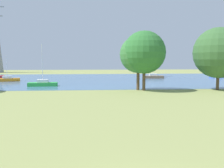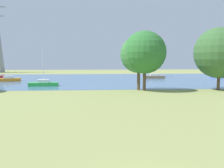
{
  "view_description": "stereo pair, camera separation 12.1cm",
  "coord_description": "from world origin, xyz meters",
  "px_view_note": "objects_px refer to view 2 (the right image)",
  "views": [
    {
      "loc": [
        -1.94,
        -7.06,
        4.51
      ],
      "look_at": [
        -0.01,
        16.03,
        2.24
      ],
      "focal_mm": 40.95,
      "sensor_mm": 36.0,
      "label": 1
    },
    {
      "loc": [
        -1.82,
        -7.07,
        4.51
      ],
      "look_at": [
        -0.01,
        16.03,
        2.24
      ],
      "focal_mm": 40.95,
      "sensor_mm": 36.0,
      "label": 2
    }
  ],
  "objects_px": {
    "sailboat_orange": "(8,79)",
    "tree_east_near": "(220,53)",
    "sailboat_brown": "(154,76)",
    "tree_west_near": "(139,55)",
    "tree_west_far": "(145,52)",
    "sailboat_green": "(43,83)",
    "sailboat_blue": "(220,75)"
  },
  "relations": [
    {
      "from": "tree_west_near",
      "to": "tree_west_far",
      "type": "relative_size",
      "value": 0.92
    },
    {
      "from": "sailboat_blue",
      "to": "tree_west_near",
      "type": "distance_m",
      "value": 39.41
    },
    {
      "from": "sailboat_green",
      "to": "tree_east_near",
      "type": "xyz_separation_m",
      "value": [
        26.58,
        -7.27,
        4.95
      ]
    },
    {
      "from": "sailboat_orange",
      "to": "sailboat_brown",
      "type": "xyz_separation_m",
      "value": [
        31.5,
        5.58,
        0.03
      ]
    },
    {
      "from": "sailboat_blue",
      "to": "sailboat_brown",
      "type": "bearing_deg",
      "value": -161.87
    },
    {
      "from": "tree_east_near",
      "to": "tree_west_near",
      "type": "bearing_deg",
      "value": 176.38
    },
    {
      "from": "sailboat_orange",
      "to": "sailboat_brown",
      "type": "distance_m",
      "value": 31.99
    },
    {
      "from": "sailboat_orange",
      "to": "tree_west_near",
      "type": "xyz_separation_m",
      "value": [
        23.78,
        -16.49,
        4.73
      ]
    },
    {
      "from": "sailboat_brown",
      "to": "tree_east_near",
      "type": "distance_m",
      "value": 23.67
    },
    {
      "from": "sailboat_green",
      "to": "tree_west_far",
      "type": "distance_m",
      "value": 17.87
    },
    {
      "from": "sailboat_orange",
      "to": "tree_west_near",
      "type": "height_order",
      "value": "tree_west_near"
    },
    {
      "from": "sailboat_orange",
      "to": "sailboat_brown",
      "type": "bearing_deg",
      "value": 10.04
    },
    {
      "from": "tree_west_near",
      "to": "tree_west_far",
      "type": "xyz_separation_m",
      "value": [
        0.76,
        -0.53,
        0.3
      ]
    },
    {
      "from": "sailboat_green",
      "to": "tree_west_far",
      "type": "xyz_separation_m",
      "value": [
        15.63,
        -7.06,
        5.01
      ]
    },
    {
      "from": "sailboat_green",
      "to": "sailboat_orange",
      "type": "distance_m",
      "value": 13.36
    },
    {
      "from": "sailboat_orange",
      "to": "tree_east_near",
      "type": "height_order",
      "value": "tree_east_near"
    },
    {
      "from": "sailboat_orange",
      "to": "sailboat_blue",
      "type": "distance_m",
      "value": 52.1
    },
    {
      "from": "sailboat_green",
      "to": "tree_west_near",
      "type": "bearing_deg",
      "value": -23.72
    },
    {
      "from": "tree_east_near",
      "to": "tree_west_far",
      "type": "bearing_deg",
      "value": 178.88
    },
    {
      "from": "sailboat_brown",
      "to": "tree_west_near",
      "type": "height_order",
      "value": "sailboat_brown"
    },
    {
      "from": "sailboat_green",
      "to": "tree_west_near",
      "type": "height_order",
      "value": "tree_west_near"
    },
    {
      "from": "sailboat_brown",
      "to": "sailboat_blue",
      "type": "relative_size",
      "value": 1.4
    },
    {
      "from": "sailboat_orange",
      "to": "sailboat_brown",
      "type": "height_order",
      "value": "sailboat_brown"
    },
    {
      "from": "sailboat_green",
      "to": "tree_west_far",
      "type": "height_order",
      "value": "tree_west_far"
    },
    {
      "from": "sailboat_blue",
      "to": "sailboat_orange",
      "type": "bearing_deg",
      "value": -166.83
    },
    {
      "from": "tree_west_near",
      "to": "tree_east_near",
      "type": "bearing_deg",
      "value": -3.62
    },
    {
      "from": "sailboat_orange",
      "to": "tree_west_far",
      "type": "bearing_deg",
      "value": -34.74
    },
    {
      "from": "tree_west_far",
      "to": "tree_east_near",
      "type": "height_order",
      "value": "tree_east_near"
    },
    {
      "from": "sailboat_green",
      "to": "sailboat_orange",
      "type": "bearing_deg",
      "value": 131.81
    },
    {
      "from": "sailboat_orange",
      "to": "sailboat_blue",
      "type": "bearing_deg",
      "value": 13.17
    },
    {
      "from": "sailboat_brown",
      "to": "tree_west_near",
      "type": "bearing_deg",
      "value": -109.29
    },
    {
      "from": "sailboat_blue",
      "to": "tree_east_near",
      "type": "relative_size",
      "value": 0.63
    }
  ]
}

